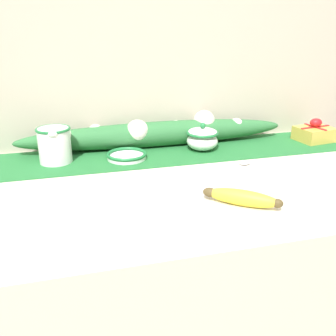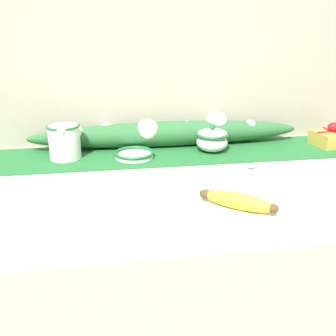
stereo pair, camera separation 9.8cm
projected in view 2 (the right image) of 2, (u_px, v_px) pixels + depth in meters
countertop at (182, 314)px, 1.20m from camera, size 1.38×0.73×0.94m
back_wall at (164, 68)px, 1.30m from camera, size 2.18×0.04×2.40m
table_runner at (171, 153)px, 1.24m from camera, size 1.27×0.25×0.00m
cream_pitcher at (64, 140)px, 1.18m from camera, size 0.10×0.12×0.11m
sugar_bowl at (212, 140)px, 1.25m from camera, size 0.11×0.11×0.09m
small_dish at (134, 154)px, 1.20m from camera, size 0.13×0.13×0.02m
banana at (237, 201)px, 0.86m from camera, size 0.17×0.14×0.04m
spoon at (250, 167)px, 1.12m from camera, size 0.16×0.09×0.01m
gift_box at (332, 138)px, 1.32m from camera, size 0.14×0.12×0.08m
poinsettia_garland at (168, 133)px, 1.30m from camera, size 0.95×0.10×0.11m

